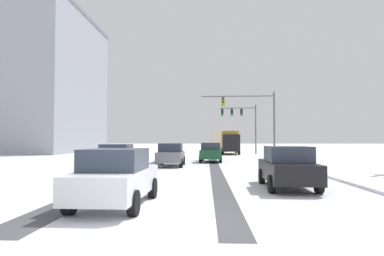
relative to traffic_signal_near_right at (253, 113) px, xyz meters
name	(u,v)px	position (x,y,z in m)	size (l,w,h in m)	color
ground_plane	(156,224)	(-5.67, -24.72, -4.49)	(300.00, 300.00, 0.00)	white
wheel_track_left_lane	(142,169)	(-8.58, -11.38, -4.49)	(1.07, 29.36, 0.01)	#4C4C51
wheel_track_right_lane	(216,170)	(-3.97, -11.38, -4.49)	(0.70, 29.36, 0.01)	#4C4C51
sidewalk_kerb_right	(345,171)	(3.41, -12.71, -4.43)	(4.00, 29.36, 0.12)	white
traffic_signal_near_right	(253,113)	(0.00, 0.00, 0.00)	(7.11, 0.38, 6.50)	#56565B
traffic_signal_far_right	(242,118)	(0.16, 12.05, 0.26)	(4.73, 0.53, 6.50)	#56565B
car_dark_green_lead	(211,152)	(-4.15, -4.15, -3.67)	(1.99, 4.18, 1.62)	#194C2D
car_grey_second	(171,155)	(-7.05, -8.71, -3.67)	(1.86, 4.11, 1.62)	slate
car_blue_third	(117,158)	(-9.68, -13.29, -3.67)	(1.94, 4.15, 1.62)	#233899
car_black_fourth	(287,167)	(-1.40, -19.14, -3.67)	(1.92, 4.15, 1.62)	black
car_white_fifth	(116,177)	(-7.11, -22.76, -3.67)	(1.90, 4.13, 1.62)	silver
bus_oncoming	(218,139)	(-2.66, 23.18, -2.50)	(2.80, 11.04, 3.38)	silver
box_truck_delivery	(230,141)	(-1.44, 11.76, -2.86)	(2.40, 7.44, 3.02)	black
office_building_far_left_block	(26,83)	(-32.46, 17.66, 6.10)	(19.31, 21.66, 21.18)	#9399A3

